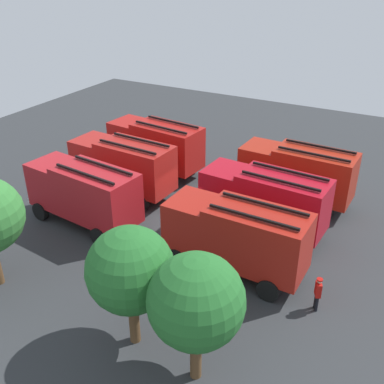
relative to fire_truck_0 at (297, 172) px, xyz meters
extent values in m
plane|color=#2D3033|center=(5.14, 4.28, -2.15)|extent=(50.55, 50.55, 0.00)
cube|color=#A52011|center=(2.45, -0.10, -0.05)|extent=(2.30, 2.58, 2.60)
cube|color=#8C9EAD|center=(3.50, -0.14, 0.26)|extent=(0.16, 2.13, 1.46)
cube|color=#A52011|center=(-1.05, 0.04, 0.10)|extent=(4.89, 2.69, 2.90)
cube|color=black|center=(-1.02, 0.73, 1.67)|extent=(4.32, 0.29, 0.12)
cube|color=black|center=(-1.08, -0.65, 1.67)|extent=(4.32, 0.29, 0.12)
cube|color=silver|center=(3.65, -0.14, -1.20)|extent=(0.29, 2.38, 0.28)
cylinder|color=black|center=(2.69, 1.10, -1.60)|extent=(1.11, 0.39, 1.10)
cylinder|color=black|center=(2.60, -1.30, -1.60)|extent=(1.11, 0.39, 1.10)
cylinder|color=black|center=(-2.20, 1.29, -1.60)|extent=(1.11, 0.39, 1.10)
cylinder|color=black|center=(-2.30, -1.11, -1.60)|extent=(1.11, 0.39, 1.10)
cube|color=#AC1713|center=(12.72, 0.01, -0.05)|extent=(2.45, 2.72, 2.60)
cube|color=#8C9EAD|center=(13.76, -0.10, 0.26)|extent=(0.30, 2.12, 1.46)
cube|color=#AC1713|center=(9.24, 0.38, 0.10)|extent=(5.03, 2.99, 2.90)
cube|color=black|center=(9.31, 1.06, 1.67)|extent=(4.31, 0.57, 0.12)
cube|color=black|center=(9.17, -0.31, 1.67)|extent=(4.31, 0.57, 0.12)
cube|color=silver|center=(13.91, -0.11, -1.20)|extent=(0.45, 2.38, 0.28)
cylinder|color=black|center=(13.04, 1.19, -1.60)|extent=(1.13, 0.46, 1.10)
cylinder|color=black|center=(12.79, -1.20, -1.60)|extent=(1.13, 0.46, 1.10)
cylinder|color=black|center=(8.17, 1.70, -1.60)|extent=(1.13, 0.46, 1.10)
cylinder|color=black|center=(7.92, -0.69, -1.60)|extent=(1.13, 0.46, 1.10)
cube|color=#AE0F1C|center=(2.99, 4.17, -0.05)|extent=(2.35, 2.63, 2.60)
cube|color=#8C9EAD|center=(4.04, 4.11, 0.26)|extent=(0.21, 2.13, 1.46)
cube|color=#AE0F1C|center=(-0.51, 4.38, 0.10)|extent=(4.94, 2.78, 2.90)
cube|color=black|center=(-0.46, 5.07, 1.67)|extent=(4.32, 0.38, 0.12)
cube|color=black|center=(-0.55, 3.69, 1.67)|extent=(4.32, 0.38, 0.12)
cube|color=silver|center=(4.19, 4.10, -1.20)|extent=(0.34, 2.38, 0.28)
cylinder|color=black|center=(3.26, 5.36, -1.60)|extent=(1.12, 0.42, 1.10)
cylinder|color=black|center=(3.12, 2.96, -1.60)|extent=(1.12, 0.42, 1.10)
cylinder|color=black|center=(-1.63, 5.65, -1.60)|extent=(1.12, 0.42, 1.10)
cylinder|color=black|center=(-1.78, 3.25, -1.60)|extent=(1.12, 0.42, 1.10)
cube|color=#A91D18|center=(12.70, 4.13, -0.05)|extent=(2.34, 2.62, 2.60)
cube|color=#8C9EAD|center=(13.74, 4.07, 0.26)|extent=(0.20, 2.13, 1.46)
cube|color=#A91D18|center=(9.20, 4.32, 0.10)|extent=(4.93, 2.76, 2.90)
cube|color=black|center=(9.24, 5.01, 1.67)|extent=(4.32, 0.36, 0.12)
cube|color=black|center=(9.16, 3.64, 1.67)|extent=(4.32, 0.36, 0.12)
cube|color=silver|center=(13.89, 4.06, -1.20)|extent=(0.33, 2.38, 0.28)
cylinder|color=black|center=(12.96, 5.32, -1.60)|extent=(1.12, 0.41, 1.10)
cylinder|color=black|center=(12.83, 2.92, -1.60)|extent=(1.12, 0.41, 1.10)
cylinder|color=black|center=(8.07, 5.59, -1.60)|extent=(1.12, 0.41, 1.10)
cylinder|color=black|center=(7.94, 3.19, -1.60)|extent=(1.12, 0.41, 1.10)
cube|color=#A51C13|center=(2.89, 8.37, -0.05)|extent=(2.26, 2.55, 2.60)
cube|color=#8C9EAD|center=(3.94, 8.34, 0.26)|extent=(0.13, 2.13, 1.46)
cube|color=#A51C13|center=(-0.61, 8.45, 0.10)|extent=(4.86, 2.61, 2.90)
cube|color=black|center=(-0.59, 9.14, 1.67)|extent=(4.32, 0.22, 0.12)
cube|color=black|center=(-0.62, 7.76, 1.67)|extent=(4.32, 0.22, 0.12)
cube|color=silver|center=(4.09, 8.34, -1.20)|extent=(0.26, 2.38, 0.28)
cylinder|color=black|center=(3.12, 9.56, -1.60)|extent=(1.11, 0.38, 1.10)
cylinder|color=black|center=(3.07, 7.16, -1.60)|extent=(1.11, 0.38, 1.10)
cylinder|color=black|center=(-1.78, 9.68, -1.60)|extent=(1.11, 0.38, 1.10)
cylinder|color=black|center=(-1.83, 7.28, -1.60)|extent=(1.11, 0.38, 1.10)
cube|color=#AF1A20|center=(12.37, 8.19, -0.05)|extent=(2.45, 2.72, 2.60)
cube|color=#8C9EAD|center=(13.42, 8.08, 0.26)|extent=(0.31, 2.12, 1.46)
cube|color=#AF1A20|center=(8.89, 8.57, 0.10)|extent=(5.04, 3.00, 2.90)
cube|color=black|center=(8.97, 9.25, 1.67)|extent=(4.31, 0.58, 0.12)
cube|color=black|center=(8.82, 7.88, 1.67)|extent=(4.31, 0.58, 0.12)
cube|color=silver|center=(13.57, 8.07, -1.20)|extent=(0.45, 2.38, 0.28)
cylinder|color=black|center=(12.70, 9.37, -1.60)|extent=(1.13, 0.46, 1.10)
cylinder|color=black|center=(12.44, 6.98, -1.60)|extent=(1.13, 0.46, 1.10)
cylinder|color=black|center=(7.83, 9.89, -1.60)|extent=(1.13, 0.46, 1.10)
cylinder|color=black|center=(7.57, 7.50, -1.60)|extent=(1.13, 0.46, 1.10)
cylinder|color=black|center=(14.32, -1.86, -1.77)|extent=(0.16, 0.16, 0.77)
cylinder|color=black|center=(14.51, -1.78, -1.77)|extent=(0.16, 0.16, 0.77)
cube|color=orange|center=(14.42, -1.82, -1.04)|extent=(0.48, 0.39, 0.67)
sphere|color=#9E704C|center=(14.42, -1.82, -0.60)|extent=(0.22, 0.22, 0.22)
cylinder|color=orange|center=(14.42, -1.82, -0.51)|extent=(0.27, 0.27, 0.07)
cylinder|color=black|center=(-3.93, 9.36, -1.76)|extent=(0.16, 0.16, 0.78)
cylinder|color=black|center=(-3.85, 9.16, -1.76)|extent=(0.16, 0.16, 0.78)
cube|color=#B7140F|center=(-3.89, 9.26, -1.03)|extent=(0.38, 0.48, 0.68)
sphere|color=beige|center=(-3.89, 9.26, -0.58)|extent=(0.22, 0.22, 0.22)
cylinder|color=#B7140F|center=(-3.89, 9.26, -0.49)|extent=(0.28, 0.28, 0.07)
cylinder|color=brown|center=(-0.87, 15.03, -1.07)|extent=(0.43, 0.43, 2.16)
sphere|color=#236628|center=(-0.87, 15.03, 1.48)|extent=(3.46, 3.46, 3.46)
cylinder|color=brown|center=(2.16, 14.65, -1.08)|extent=(0.43, 0.43, 2.14)
sphere|color=#236628|center=(2.16, 14.65, 1.45)|extent=(3.43, 3.43, 3.43)
cone|color=#F2600C|center=(5.57, -3.01, -1.84)|extent=(0.43, 0.43, 0.62)
camera|label=1|loc=(-6.48, 25.62, 11.99)|focal=42.36mm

